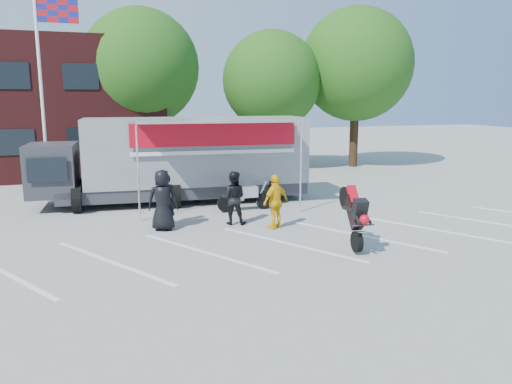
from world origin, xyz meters
TOP-DOWN VIEW (x-y plane):
  - ground at (0.00, 0.00)m, footprint 100.00×100.00m
  - parking_bay_lines at (0.00, 1.00)m, footprint 18.09×13.33m
  - flagpole at (-6.24, 10.00)m, footprint 1.61×0.12m
  - tree_left at (-2.00, 16.00)m, footprint 6.12×6.12m
  - tree_mid at (5.00, 15.00)m, footprint 5.44×5.44m
  - tree_right at (10.00, 14.50)m, footprint 6.46×6.46m
  - transporter_truck at (-1.42, 7.64)m, footprint 10.67×5.84m
  - parked_motorcycle at (0.34, 5.38)m, footprint 2.19×0.82m
  - stunt_bike_rider at (1.59, 0.21)m, footprint 0.94×1.67m
  - spectator_leather_a at (-2.89, 3.64)m, footprint 1.04×0.81m
  - spectator_leather_b at (-2.69, 4.27)m, footprint 0.65×0.48m
  - spectator_leather_c at (-0.64, 3.66)m, footprint 1.03×0.94m
  - spectator_hivis at (0.45, 2.70)m, footprint 1.08×0.79m

SIDE VIEW (x-z plane):
  - ground at x=0.00m, z-range 0.00..0.00m
  - transporter_truck at x=-1.42m, z-range -1.63..1.63m
  - parked_motorcycle at x=0.34m, z-range -0.57..0.57m
  - stunt_bike_rider at x=1.59m, z-range -0.93..0.93m
  - parking_bay_lines at x=0.00m, z-range 0.00..0.01m
  - spectator_leather_b at x=-2.69m, z-range 0.00..1.66m
  - spectator_hivis at x=0.45m, z-range 0.00..1.71m
  - spectator_leather_c at x=-0.64m, z-range 0.00..1.72m
  - spectator_leather_a at x=-2.89m, z-range 0.00..1.88m
  - tree_mid at x=5.00m, z-range 1.10..8.78m
  - flagpole at x=-6.24m, z-range 1.05..9.05m
  - tree_left at x=-2.00m, z-range 1.25..9.89m
  - tree_right at x=10.00m, z-range 1.32..10.44m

